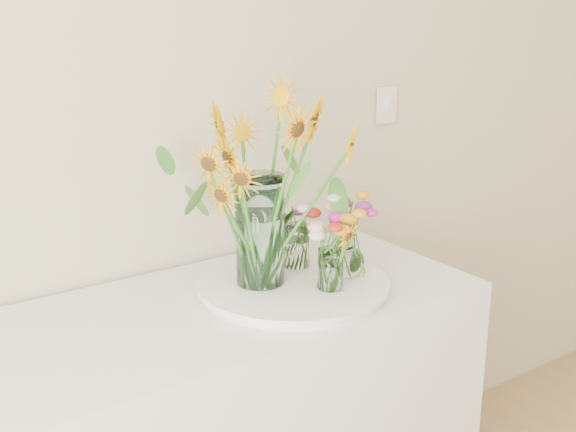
# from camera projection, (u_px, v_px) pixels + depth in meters

# --- Properties ---
(tray) EXTENTS (0.48, 0.48, 0.02)m
(tray) POSITION_uv_depth(u_px,v_px,m) (293.00, 287.00, 1.89)
(tray) COLOR white
(tray) RESTS_ON counter
(mason_jar) EXTENTS (0.16, 0.16, 0.29)m
(mason_jar) POSITION_uv_depth(u_px,v_px,m) (260.00, 231.00, 1.83)
(mason_jar) COLOR #BFECED
(mason_jar) RESTS_ON tray
(sunflower_bouquet) EXTENTS (0.91, 0.91, 0.53)m
(sunflower_bouquet) POSITION_uv_depth(u_px,v_px,m) (259.00, 186.00, 1.80)
(sunflower_bouquet) COLOR #E29E04
(sunflower_bouquet) RESTS_ON tray
(small_vase_a) EXTENTS (0.08, 0.08, 0.11)m
(small_vase_a) POSITION_uv_depth(u_px,v_px,m) (330.00, 270.00, 1.82)
(small_vase_a) COLOR white
(small_vase_a) RESTS_ON tray
(wildflower_posy_a) EXTENTS (0.17, 0.17, 0.20)m
(wildflower_posy_a) POSITION_uv_depth(u_px,v_px,m) (331.00, 253.00, 1.81)
(wildflower_posy_a) COLOR orange
(wildflower_posy_a) RESTS_ON tray
(small_vase_b) EXTENTS (0.12, 0.12, 0.14)m
(small_vase_b) POSITION_uv_depth(u_px,v_px,m) (346.00, 251.00, 1.91)
(small_vase_b) COLOR white
(small_vase_b) RESTS_ON tray
(wildflower_posy_b) EXTENTS (0.20, 0.20, 0.23)m
(wildflower_posy_b) POSITION_uv_depth(u_px,v_px,m) (347.00, 235.00, 1.90)
(wildflower_posy_b) COLOR orange
(wildflower_posy_b) RESTS_ON tray
(small_vase_c) EXTENTS (0.09, 0.09, 0.12)m
(small_vase_c) POSITION_uv_depth(u_px,v_px,m) (296.00, 247.00, 1.97)
(small_vase_c) COLOR white
(small_vase_c) RESTS_ON tray
(wildflower_posy_c) EXTENTS (0.17, 0.17, 0.21)m
(wildflower_posy_c) POSITION_uv_depth(u_px,v_px,m) (296.00, 231.00, 1.96)
(wildflower_posy_c) COLOR orange
(wildflower_posy_c) RESTS_ON tray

